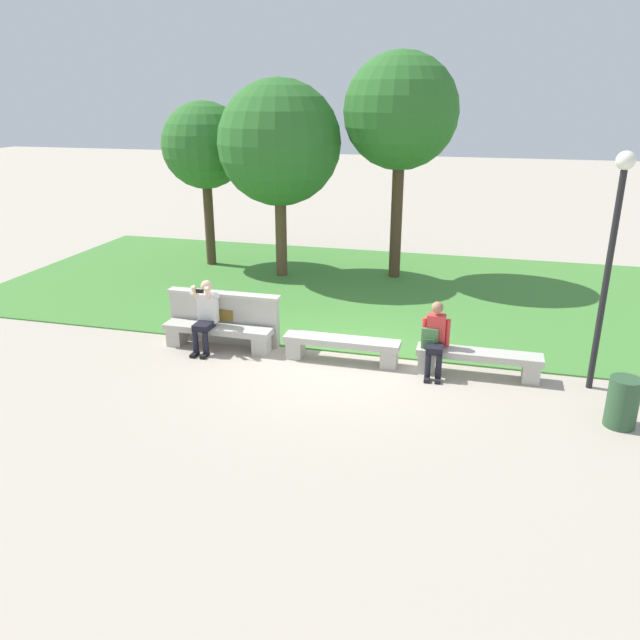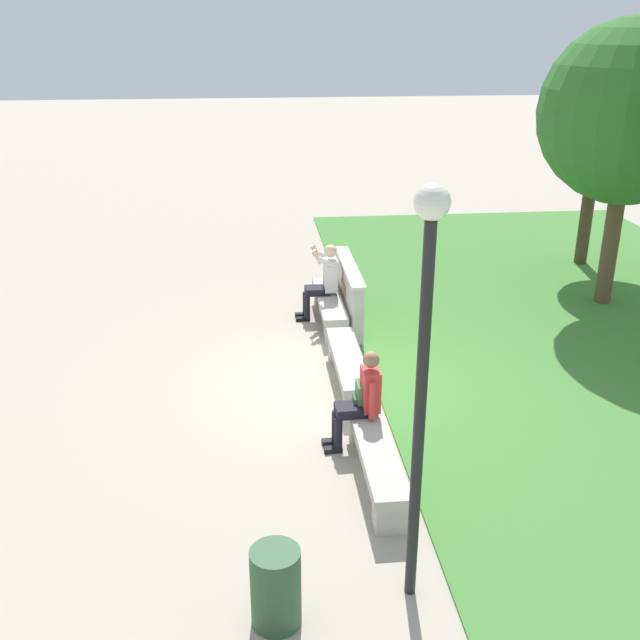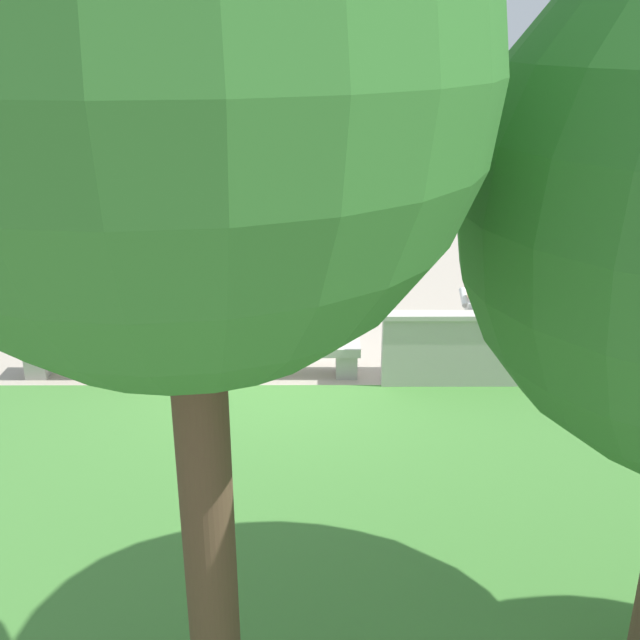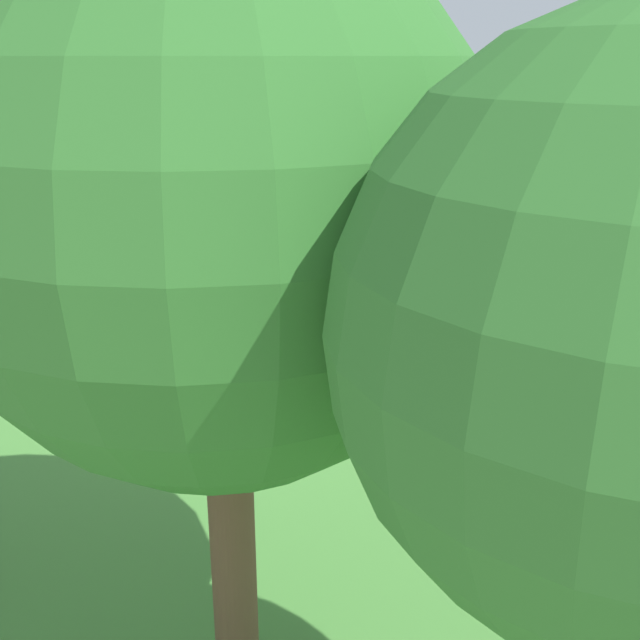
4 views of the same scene
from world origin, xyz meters
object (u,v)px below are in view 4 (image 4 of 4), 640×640
person_photographer (463,349)px  bench_near (284,346)px  lamp_post (56,170)px  bench_main (444,380)px  bench_mid (154,319)px  backpack (197,307)px  tree_right_background (217,209)px  trash_bin (113,278)px  person_distant (193,303)px

person_photographer → bench_near: bearing=1.7°
bench_near → lamp_post: (4.18, 0.01, 2.18)m
bench_main → person_photographer: bearing=-157.4°
bench_mid → backpack: backpack is taller
bench_near → bench_mid: same height
bench_mid → lamp_post: bearing=0.3°
tree_right_background → lamp_post: size_ratio=1.31×
bench_near → trash_bin: (4.42, -1.23, 0.07)m
bench_main → lamp_post: size_ratio=0.55×
bench_main → bench_mid: size_ratio=1.00×
person_photographer → tree_right_background: (-0.21, 5.17, 2.65)m
person_photographer → backpack: (4.13, 0.06, -0.11)m
lamp_post → bench_near: bearing=-179.9°
bench_mid → lamp_post: (1.79, 0.01, 2.18)m
bench_main → person_photographer: size_ratio=1.58×
bench_mid → tree_right_background: (-5.17, 5.10, 3.09)m
person_photographer → person_distant: 4.22m
bench_main → bench_near: bearing=0.0°
bench_main → lamp_post: lamp_post is taller
person_photographer → trash_bin: (7.00, -1.15, -0.36)m
bench_near → person_photographer: (-2.57, -0.08, 0.43)m
person_distant → backpack: person_distant is taller
bench_main → tree_right_background: tree_right_background is taller
backpack → person_photographer: bearing=-179.2°
person_photographer → backpack: 4.13m
backpack → tree_right_background: size_ratio=0.09×
person_photographer → trash_bin: bearing=-9.3°
backpack → lamp_post: 3.22m
bench_mid → person_distant: 0.83m
trash_bin → lamp_post: size_ratio=0.20×
person_distant → trash_bin: size_ratio=1.68×
trash_bin → lamp_post: (-0.24, 1.24, 2.10)m
tree_right_background → trash_bin: size_ratio=6.59×
person_photographer → lamp_post: 6.98m
tree_right_background → trash_bin: (7.21, -6.32, -3.01)m
person_distant → bench_main: bearing=179.1°
bench_near → lamp_post: size_ratio=0.55×
bench_near → lamp_post: lamp_post is taller
person_distant → backpack: bearing=153.3°
person_photographer → tree_right_background: tree_right_background is taller
person_photographer → bench_main: bearing=22.6°
bench_near → lamp_post: bearing=0.1°
bench_mid → backpack: bearing=-178.7°
backpack → person_distant: bearing=-26.7°
bench_near → lamp_post: 4.71m
bench_mid → trash_bin: 2.38m
person_photographer → person_distant: size_ratio=1.05×
bench_near → bench_mid: bearing=0.0°
tree_right_background → trash_bin: tree_right_background is taller
bench_near → trash_bin: 4.59m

